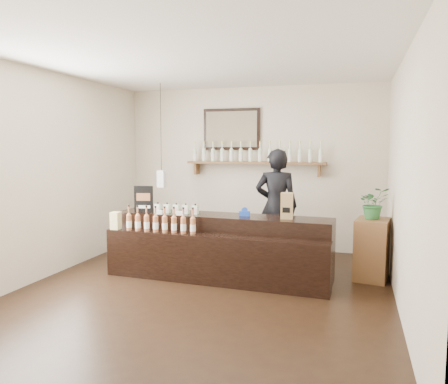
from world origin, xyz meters
TOP-DOWN VIEW (x-y plane):
  - ground at (0.00, 0.00)m, footprint 5.00×5.00m
  - room_shell at (0.00, 0.00)m, footprint 5.00×5.00m
  - back_wall_decor at (-0.14, 2.37)m, footprint 2.66×0.96m
  - counter at (-0.00, 0.59)m, footprint 3.04×0.93m
  - promo_sign at (-1.12, 0.60)m, footprint 0.27×0.08m
  - paper_bag at (0.92, 0.64)m, footprint 0.16×0.13m
  - tape_dispenser at (0.34, 0.69)m, footprint 0.15×0.07m
  - side_cabinet at (2.00, 1.12)m, footprint 0.49×0.62m
  - potted_plant at (2.00, 1.12)m, footprint 0.47×0.44m
  - shopkeeper at (0.62, 1.55)m, footprint 0.77×0.55m

SIDE VIEW (x-z plane):
  - ground at x=0.00m, z-range 0.00..0.00m
  - counter at x=0.00m, z-range -0.10..0.89m
  - side_cabinet at x=2.00m, z-range 0.00..0.82m
  - tape_dispenser at x=0.34m, z-range 0.83..0.95m
  - shopkeeper at x=0.62m, z-range 0.00..1.98m
  - paper_bag at x=0.92m, z-range 0.84..1.19m
  - potted_plant at x=2.00m, z-range 0.82..1.24m
  - promo_sign at x=-1.12m, z-range 0.84..1.22m
  - room_shell at x=0.00m, z-range -0.80..4.20m
  - back_wall_decor at x=-0.14m, z-range 0.91..2.60m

